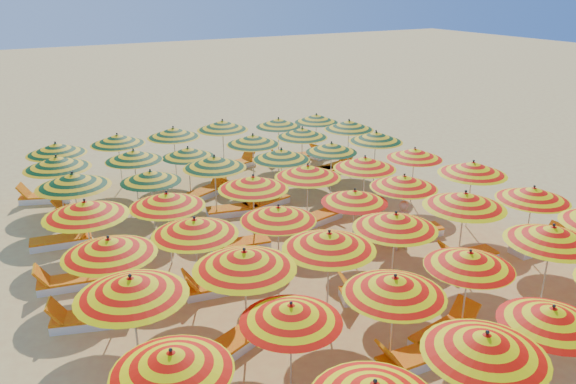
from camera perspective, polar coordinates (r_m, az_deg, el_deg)
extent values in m
plane|color=#DDBD62|center=(16.33, 0.85, -5.81)|extent=(120.00, 120.00, 0.00)
sphere|color=black|center=(8.36, 8.85, -18.44)|extent=(0.06, 0.06, 0.06)
cone|color=orange|center=(9.71, 19.45, -14.36)|extent=(2.21, 2.21, 0.39)
sphere|color=black|center=(9.59, 19.61, -13.26)|extent=(0.07, 0.07, 0.07)
cylinder|color=silver|center=(11.57, 24.63, -14.73)|extent=(0.04, 0.04, 1.86)
cone|color=orange|center=(11.15, 25.25, -11.32)|extent=(1.96, 1.96, 0.35)
sphere|color=black|center=(11.05, 25.41, -10.42)|extent=(0.06, 0.06, 0.06)
cone|color=orange|center=(9.15, -11.75, -16.50)|extent=(2.31, 2.31, 0.37)
sphere|color=black|center=(9.03, -11.85, -15.43)|extent=(0.06, 0.06, 0.06)
cylinder|color=silver|center=(10.65, 0.30, -15.86)|extent=(0.04, 0.04, 1.87)
cone|color=orange|center=(10.18, 0.31, -12.19)|extent=(2.19, 2.19, 0.36)
sphere|color=black|center=(10.07, 0.31, -11.21)|extent=(0.06, 0.06, 0.06)
cylinder|color=silver|center=(11.41, 10.49, -13.08)|extent=(0.04, 0.04, 1.99)
cone|color=orange|center=(10.96, 10.79, -9.32)|extent=(2.06, 2.06, 0.38)
sphere|color=black|center=(10.85, 10.86, -8.32)|extent=(0.07, 0.07, 0.07)
cylinder|color=silver|center=(12.88, 17.56, -9.80)|extent=(0.04, 0.04, 1.90)
cone|color=orange|center=(12.49, 17.97, -6.53)|extent=(2.02, 2.02, 0.36)
sphere|color=black|center=(12.40, 18.07, -5.67)|extent=(0.06, 0.06, 0.06)
cylinder|color=silver|center=(14.32, 24.73, -7.20)|extent=(0.04, 0.04, 2.08)
cone|color=orange|center=(13.95, 25.27, -3.90)|extent=(2.22, 2.22, 0.40)
sphere|color=black|center=(13.86, 25.42, -3.04)|extent=(0.07, 0.07, 0.07)
cylinder|color=silver|center=(11.36, -15.20, -13.29)|extent=(0.04, 0.04, 2.12)
cone|color=orange|center=(10.89, -15.65, -9.25)|extent=(2.21, 2.21, 0.40)
sphere|color=black|center=(10.78, -15.77, -8.18)|extent=(0.07, 0.07, 0.07)
cylinder|color=silver|center=(11.90, -4.32, -10.83)|extent=(0.04, 0.04, 2.14)
cone|color=orange|center=(11.44, -4.45, -6.86)|extent=(2.36, 2.36, 0.41)
sphere|color=black|center=(11.34, -4.48, -5.81)|extent=(0.07, 0.07, 0.07)
cylinder|color=silver|center=(12.76, 4.09, -8.62)|extent=(0.04, 0.04, 2.09)
cone|color=orange|center=(12.34, 4.20, -4.95)|extent=(2.75, 2.75, 0.40)
sphere|color=black|center=(12.25, 4.23, -3.98)|extent=(0.07, 0.07, 0.07)
cylinder|color=silver|center=(14.00, 10.62, -6.24)|extent=(0.04, 0.04, 2.05)
cone|color=orange|center=(13.63, 10.86, -2.91)|extent=(2.29, 2.29, 0.39)
sphere|color=black|center=(13.54, 10.93, -2.04)|extent=(0.07, 0.07, 0.07)
cylinder|color=silver|center=(15.49, 17.17, -3.95)|extent=(0.04, 0.04, 2.14)
cone|color=orange|center=(15.14, 17.53, -0.76)|extent=(2.36, 2.36, 0.41)
sphere|color=black|center=(15.06, 17.63, 0.07)|extent=(0.07, 0.07, 0.07)
cylinder|color=silver|center=(16.97, 23.25, -2.87)|extent=(0.04, 0.04, 1.98)
cone|color=orange|center=(16.67, 23.66, -0.16)|extent=(2.46, 2.46, 0.38)
sphere|color=black|center=(16.60, 23.76, 0.54)|extent=(0.07, 0.07, 0.07)
cylinder|color=silver|center=(13.13, -17.31, -8.79)|extent=(0.04, 0.04, 2.05)
cone|color=orange|center=(12.74, -17.73, -5.30)|extent=(2.45, 2.45, 0.39)
sphere|color=black|center=(12.64, -17.84, -4.38)|extent=(0.07, 0.07, 0.07)
cylinder|color=silver|center=(13.64, -9.25, -6.89)|extent=(0.04, 0.04, 2.05)
cone|color=orange|center=(13.26, -9.46, -3.48)|extent=(2.24, 2.24, 0.39)
sphere|color=black|center=(13.17, -9.52, -2.59)|extent=(0.07, 0.07, 0.07)
cylinder|color=silver|center=(14.42, -0.97, -5.26)|extent=(0.04, 0.04, 1.94)
cone|color=orange|center=(14.08, -1.00, -2.18)|extent=(2.05, 2.05, 0.37)
sphere|color=black|center=(14.00, -1.00, -1.38)|extent=(0.06, 0.06, 0.06)
cylinder|color=silver|center=(15.82, 6.66, -3.14)|extent=(0.04, 0.04, 1.85)
cone|color=orange|center=(15.52, 6.78, -0.43)|extent=(2.43, 2.43, 0.35)
sphere|color=black|center=(15.45, 6.82, 0.27)|extent=(0.06, 0.06, 0.06)
cylinder|color=silver|center=(16.87, 11.50, -1.67)|extent=(0.04, 0.04, 1.97)
cone|color=orange|center=(16.57, 11.70, 1.06)|extent=(2.32, 2.32, 0.38)
sphere|color=black|center=(16.50, 11.76, 1.76)|extent=(0.07, 0.07, 0.07)
cylinder|color=silver|center=(18.27, 17.95, -0.35)|extent=(0.04, 0.04, 2.08)
cone|color=orange|center=(17.98, 18.27, 2.33)|extent=(2.16, 2.16, 0.40)
sphere|color=black|center=(17.91, 18.35, 3.03)|extent=(0.07, 0.07, 0.07)
cylinder|color=silver|center=(15.17, -19.48, -4.80)|extent=(0.04, 0.04, 2.11)
cone|color=orange|center=(14.82, -19.90, -1.59)|extent=(2.70, 2.70, 0.40)
sphere|color=black|center=(14.74, -20.01, -0.76)|extent=(0.07, 0.07, 0.07)
cylinder|color=silver|center=(15.45, -11.96, -3.76)|extent=(0.04, 0.04, 2.01)
cone|color=orange|center=(15.12, -12.21, -0.75)|extent=(2.50, 2.50, 0.38)
sphere|color=black|center=(15.04, -12.27, 0.03)|extent=(0.07, 0.07, 0.07)
cylinder|color=silver|center=(16.32, -3.49, -1.94)|extent=(0.04, 0.04, 2.03)
cone|color=orange|center=(16.00, -3.56, 0.97)|extent=(2.49, 2.49, 0.39)
sphere|color=black|center=(15.93, -3.58, 1.72)|extent=(0.07, 0.07, 0.07)
cylinder|color=silver|center=(17.26, 1.98, -0.63)|extent=(0.04, 0.04, 2.03)
cone|color=orange|center=(16.96, 2.02, 2.13)|extent=(2.09, 2.09, 0.39)
sphere|color=black|center=(16.89, 2.02, 2.84)|extent=(0.07, 0.07, 0.07)
cylinder|color=silver|center=(18.26, 7.69, 0.37)|extent=(0.04, 0.04, 2.01)
cone|color=orange|center=(17.98, 7.82, 2.97)|extent=(2.53, 2.53, 0.38)
sphere|color=black|center=(17.92, 7.85, 3.64)|extent=(0.07, 0.07, 0.07)
cylinder|color=silver|center=(19.84, 12.56, 1.55)|extent=(0.04, 0.04, 1.91)
cone|color=orange|center=(19.59, 12.74, 3.84)|extent=(2.35, 2.35, 0.36)
sphere|color=black|center=(19.53, 12.79, 4.43)|extent=(0.06, 0.06, 0.06)
cylinder|color=silver|center=(17.40, -20.64, -1.69)|extent=(0.04, 0.04, 2.10)
cone|color=#766507|center=(17.10, -21.02, 1.14)|extent=(2.61, 2.61, 0.40)
sphere|color=black|center=(17.03, -21.11, 1.87)|extent=(0.07, 0.07, 0.07)
cylinder|color=silver|center=(17.81, -13.58, -0.86)|extent=(0.04, 0.04, 1.84)
cone|color=#766507|center=(17.54, -13.79, 1.57)|extent=(2.12, 2.12, 0.35)
sphere|color=black|center=(17.47, -13.85, 2.20)|extent=(0.06, 0.06, 0.06)
cylinder|color=silver|center=(18.24, -7.36, 0.40)|extent=(0.04, 0.04, 2.03)
cone|color=#766507|center=(17.96, -7.49, 3.03)|extent=(2.35, 2.35, 0.39)
sphere|color=black|center=(17.89, -7.52, 3.71)|extent=(0.07, 0.07, 0.07)
cylinder|color=silver|center=(19.18, -0.68, 1.46)|extent=(0.04, 0.04, 1.94)
cone|color=#766507|center=(18.92, -0.69, 3.86)|extent=(2.04, 2.04, 0.37)
sphere|color=black|center=(18.86, -0.70, 4.48)|extent=(0.06, 0.06, 0.06)
cylinder|color=silver|center=(20.35, 4.38, 2.38)|extent=(0.03, 0.03, 1.84)
cone|color=#766507|center=(20.11, 4.44, 4.53)|extent=(2.36, 2.36, 0.35)
sphere|color=black|center=(20.06, 4.46, 5.09)|extent=(0.06, 0.06, 0.06)
cylinder|color=silver|center=(21.34, 8.79, 3.31)|extent=(0.04, 0.04, 2.01)
cone|color=#766507|center=(21.10, 8.92, 5.58)|extent=(2.61, 2.61, 0.38)
sphere|color=black|center=(21.04, 8.95, 6.16)|extent=(0.07, 0.07, 0.07)
cylinder|color=silver|center=(19.34, -22.08, 0.26)|extent=(0.04, 0.04, 2.07)
cone|color=#766507|center=(19.07, -22.44, 2.80)|extent=(2.19, 2.19, 0.40)
sphere|color=black|center=(19.01, -22.53, 3.45)|extent=(0.07, 0.07, 0.07)
cylinder|color=silver|center=(19.79, -15.18, 1.30)|extent=(0.04, 0.04, 1.93)
cone|color=#766507|center=(19.54, -15.41, 3.61)|extent=(2.38, 2.38, 0.37)
sphere|color=black|center=(19.48, -15.47, 4.20)|extent=(0.06, 0.06, 0.06)
cylinder|color=silver|center=(20.05, -9.98, 1.83)|extent=(0.03, 0.03, 1.83)
cone|color=#766507|center=(19.82, -10.12, 3.99)|extent=(2.24, 2.24, 0.35)
sphere|color=black|center=(19.76, -10.16, 4.55)|extent=(0.06, 0.06, 0.06)
cylinder|color=silver|center=(20.93, -3.53, 3.10)|extent=(0.04, 0.04, 1.96)
cone|color=#766507|center=(20.69, -3.58, 5.34)|extent=(2.47, 2.47, 0.37)
sphere|color=black|center=(20.63, -3.60, 5.92)|extent=(0.07, 0.07, 0.07)
cylinder|color=silver|center=(21.85, 1.43, 3.90)|extent=(0.04, 0.04, 1.97)
cone|color=#766507|center=(21.62, 1.45, 6.06)|extent=(2.34, 2.34, 0.37)
sphere|color=black|center=(21.57, 1.45, 6.62)|extent=(0.07, 0.07, 0.07)
cylinder|color=silver|center=(22.97, 6.13, 4.68)|extent=(0.04, 0.04, 2.01)
cone|color=#766507|center=(22.75, 6.21, 6.79)|extent=(2.62, 2.62, 0.38)
sphere|color=black|center=(22.69, 6.23, 7.33)|extent=(0.07, 0.07, 0.07)
cylinder|color=silver|center=(21.13, -22.19, 1.83)|extent=(0.04, 0.04, 2.02)
cone|color=#766507|center=(20.89, -22.51, 4.10)|extent=(2.03, 2.03, 0.38)
sphere|color=black|center=(20.84, -22.59, 4.69)|extent=(0.07, 0.07, 0.07)
cylinder|color=silver|center=(21.77, -16.70, 2.97)|extent=(0.04, 0.04, 1.98)
cone|color=#766507|center=(21.54, -16.93, 5.15)|extent=(2.58, 2.58, 0.38)
sphere|color=black|center=(21.48, -16.99, 5.70)|extent=(0.07, 0.07, 0.07)
cylinder|color=silver|center=(22.16, -11.41, 3.78)|extent=(0.04, 0.04, 2.00)
cone|color=#766507|center=(21.93, -11.57, 5.96)|extent=(2.66, 2.66, 0.38)
sphere|color=black|center=(21.88, -11.61, 6.51)|extent=(0.07, 0.07, 0.07)
cylinder|color=silver|center=(22.84, -6.59, 4.61)|extent=(0.04, 0.04, 2.04)
cone|color=#766507|center=(22.61, -6.68, 6.76)|extent=(2.50, 2.50, 0.39)
sphere|color=black|center=(22.56, -6.70, 7.32)|extent=(0.07, 0.07, 0.07)
cylinder|color=silver|center=(23.71, -0.97, 5.15)|extent=(0.04, 0.04, 1.89)
cone|color=#766507|center=(23.50, -0.98, 7.07)|extent=(2.45, 2.45, 0.36)
sphere|color=black|center=(23.45, -0.99, 7.56)|extent=(0.06, 0.06, 0.06)
cylinder|color=silver|center=(24.56, 2.86, 5.66)|extent=(0.04, 0.04, 1.87)
cone|color=#766507|center=(24.37, 2.89, 7.50)|extent=(2.17, 2.17, 0.36)
sphere|color=black|center=(24.32, 2.90, 7.97)|extent=(0.06, 0.06, 0.06)
cube|color=white|center=(12.11, 12.94, -16.27)|extent=(1.72, 0.65, 0.20)
cube|color=orange|center=(12.03, 12.99, -15.77)|extent=(1.72, 0.65, 0.06)
cube|color=orange|center=(11.54, 10.27, -15.98)|extent=(0.39, 0.59, 0.48)
cube|color=white|center=(12.95, 15.52, -13.82)|extent=(1.77, 0.85, 0.20)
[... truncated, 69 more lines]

